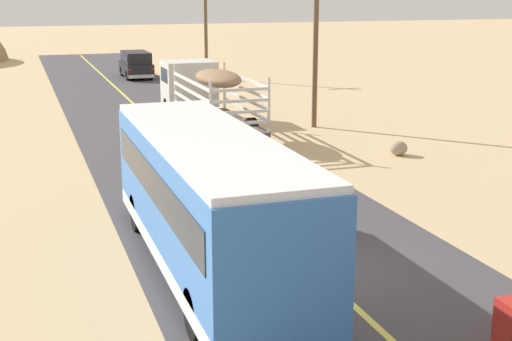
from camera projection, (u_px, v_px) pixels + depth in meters
The scene contains 9 objects.
ground_plane at pixel (317, 273), 16.34m from camera, with size 240.00×240.00×0.00m, color tan.
road_surface at pixel (317, 273), 16.34m from camera, with size 8.00×120.00×0.02m, color #423F44.
road_centre_line at pixel (317, 272), 16.33m from camera, with size 0.16×117.60×0.00m, color #D8CC4C.
livestock_truck at pixel (200, 89), 33.43m from camera, with size 2.53×9.70×3.02m.
bus at pixel (207, 198), 16.16m from camera, with size 2.54×10.00×3.21m.
car_far at pixel (136, 63), 52.03m from camera, with size 1.90×4.62×1.93m.
power_pole_mid at pixel (316, 28), 32.57m from camera, with size 2.20×0.24×8.67m.
power_pole_far at pixel (206, 25), 51.02m from camera, with size 2.20×0.24×7.18m.
boulder_near_shoulder at pixel (399, 148), 27.91m from camera, with size 0.71×0.66×0.57m, color gray.
Camera 1 is at (-6.25, -13.96, 6.37)m, focal length 49.54 mm.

